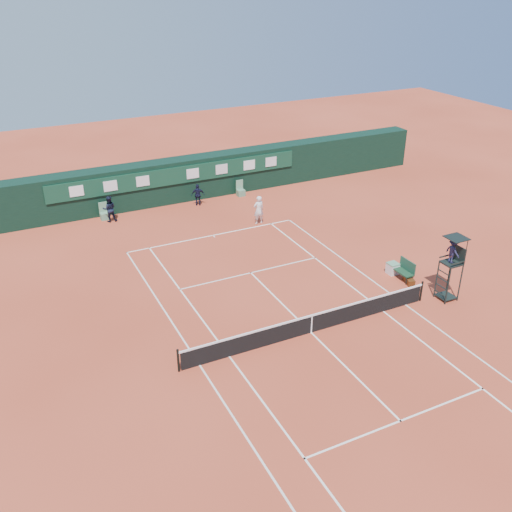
{
  "coord_description": "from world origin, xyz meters",
  "views": [
    {
      "loc": [
        -11.89,
        -18.46,
        15.01
      ],
      "look_at": [
        0.12,
        6.0,
        1.2
      ],
      "focal_mm": 40.0,
      "sensor_mm": 36.0,
      "label": 1
    }
  ],
  "objects": [
    {
      "name": "tennis_net",
      "position": [
        0.0,
        0.0,
        0.51
      ],
      "size": [
        12.9,
        0.1,
        1.1
      ],
      "color": "black",
      "rests_on": "ground"
    },
    {
      "name": "umpire_chair",
      "position": [
        7.68,
        -0.42,
        2.46
      ],
      "size": [
        0.96,
        0.95,
        3.42
      ],
      "color": "black",
      "rests_on": "ground"
    },
    {
      "name": "court_lines",
      "position": [
        0.0,
        0.0,
        0.01
      ],
      "size": [
        11.05,
        23.85,
        0.01
      ],
      "color": "white",
      "rests_on": "ground"
    },
    {
      "name": "player_bench",
      "position": [
        7.14,
        2.15,
        0.6
      ],
      "size": [
        0.56,
        1.2,
        1.1
      ],
      "color": "#163923",
      "rests_on": "ground"
    },
    {
      "name": "tennis_bag",
      "position": [
        7.07,
        1.69,
        0.16
      ],
      "size": [
        0.61,
        0.92,
        0.32
      ],
      "primitive_type": "cube",
      "rotation": [
        0.0,
        0.0,
        -0.31
      ],
      "color": "black",
      "rests_on": "ground"
    },
    {
      "name": "ball_kid_left",
      "position": [
        -5.23,
        16.94,
        0.88
      ],
      "size": [
        0.95,
        0.78,
        1.77
      ],
      "primitive_type": "imported",
      "rotation": [
        0.0,
        0.0,
        3.0
      ],
      "color": "black",
      "rests_on": "ground"
    },
    {
      "name": "ball_kid_right",
      "position": [
        1.02,
        17.06,
        0.78
      ],
      "size": [
        0.99,
        0.66,
        1.56
      ],
      "primitive_type": "imported",
      "rotation": [
        0.0,
        0.0,
        2.81
      ],
      "color": "black",
      "rests_on": "ground"
    },
    {
      "name": "back_wall",
      "position": [
        0.0,
        18.74,
        1.51
      ],
      "size": [
        40.0,
        1.65,
        3.0
      ],
      "color": "black",
      "rests_on": "ground"
    },
    {
      "name": "player",
      "position": [
        3.4,
        12.29,
        0.96
      ],
      "size": [
        0.71,
        0.47,
        1.92
      ],
      "primitive_type": "imported",
      "rotation": [
        0.0,
        0.0,
        3.16
      ],
      "color": "white",
      "rests_on": "ground"
    },
    {
      "name": "ground",
      "position": [
        0.0,
        0.0,
        0.0
      ],
      "size": [
        90.0,
        90.0,
        0.0
      ],
      "primitive_type": "plane",
      "color": "#C3492E",
      "rests_on": "ground"
    },
    {
      "name": "linesman_chair_right",
      "position": [
        4.5,
        17.48,
        0.32
      ],
      "size": [
        0.55,
        0.5,
        1.15
      ],
      "color": "#568464",
      "rests_on": "ground"
    },
    {
      "name": "cooler",
      "position": [
        6.94,
        2.91,
        0.33
      ],
      "size": [
        0.57,
        0.57,
        0.65
      ],
      "color": "silver",
      "rests_on": "ground"
    },
    {
      "name": "linesman_chair_left",
      "position": [
        -5.5,
        17.48,
        0.32
      ],
      "size": [
        0.55,
        0.5,
        1.15
      ],
      "color": "slate",
      "rests_on": "ground"
    },
    {
      "name": "tennis_ball",
      "position": [
        4.02,
        9.75,
        0.04
      ],
      "size": [
        0.08,
        0.08,
        0.08
      ],
      "primitive_type": "sphere",
      "color": "#C9EB36",
      "rests_on": "ground"
    }
  ]
}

